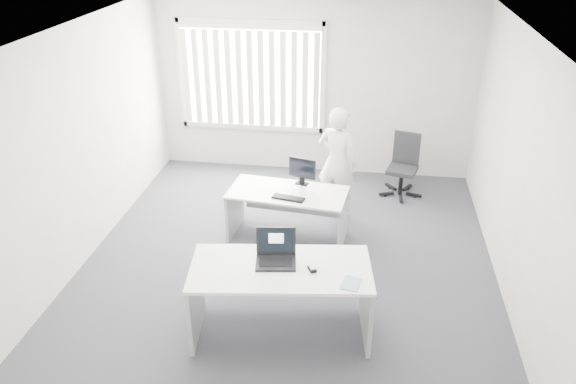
# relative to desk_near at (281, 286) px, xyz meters

# --- Properties ---
(ground) EXTENTS (6.00, 6.00, 0.00)m
(ground) POSITION_rel_desk_near_xyz_m (-0.11, 1.07, -0.58)
(ground) COLOR #414046
(ground) RESTS_ON ground
(wall_back) EXTENTS (5.00, 0.02, 2.80)m
(wall_back) POSITION_rel_desk_near_xyz_m (-0.11, 4.07, 0.82)
(wall_back) COLOR silver
(wall_back) RESTS_ON ground
(wall_front) EXTENTS (5.00, 0.02, 2.80)m
(wall_front) POSITION_rel_desk_near_xyz_m (-0.11, -1.93, 0.82)
(wall_front) COLOR silver
(wall_front) RESTS_ON ground
(wall_left) EXTENTS (0.02, 6.00, 2.80)m
(wall_left) POSITION_rel_desk_near_xyz_m (-2.61, 1.07, 0.82)
(wall_left) COLOR silver
(wall_left) RESTS_ON ground
(wall_right) EXTENTS (0.02, 6.00, 2.80)m
(wall_right) POSITION_rel_desk_near_xyz_m (2.39, 1.07, 0.82)
(wall_right) COLOR silver
(wall_right) RESTS_ON ground
(ceiling) EXTENTS (5.00, 6.00, 0.02)m
(ceiling) POSITION_rel_desk_near_xyz_m (-0.11, 1.07, 2.22)
(ceiling) COLOR white
(ceiling) RESTS_ON wall_back
(window) EXTENTS (2.32, 0.06, 1.76)m
(window) POSITION_rel_desk_near_xyz_m (-1.11, 4.03, 0.97)
(window) COLOR beige
(window) RESTS_ON wall_back
(blinds) EXTENTS (2.20, 0.10, 1.50)m
(blinds) POSITION_rel_desk_near_xyz_m (-1.11, 3.97, 0.94)
(blinds) COLOR silver
(blinds) RESTS_ON wall_back
(desk_near) EXTENTS (1.86, 1.05, 0.81)m
(desk_near) POSITION_rel_desk_near_xyz_m (0.00, 0.00, 0.00)
(desk_near) COLOR white
(desk_near) RESTS_ON ground
(desk_far) EXTENTS (1.57, 0.86, 0.69)m
(desk_far) POSITION_rel_desk_near_xyz_m (-0.20, 1.85, -0.09)
(desk_far) COLOR white
(desk_far) RESTS_ON ground
(office_chair) EXTENTS (0.66, 0.66, 0.95)m
(office_chair) POSITION_rel_desk_near_xyz_m (1.32, 3.37, -0.29)
(office_chair) COLOR black
(office_chair) RESTS_ON ground
(person) EXTENTS (0.68, 0.56, 1.59)m
(person) POSITION_rel_desk_near_xyz_m (0.37, 2.62, 0.21)
(person) COLOR silver
(person) RESTS_ON ground
(laptop) EXTENTS (0.44, 0.40, 0.31)m
(laptop) POSITION_rel_desk_near_xyz_m (-0.05, 0.05, 0.38)
(laptop) COLOR black
(laptop) RESTS_ON desk_near
(paper_sheet) EXTENTS (0.30, 0.23, 0.00)m
(paper_sheet) POSITION_rel_desk_near_xyz_m (0.32, 0.01, 0.23)
(paper_sheet) COLOR white
(paper_sheet) RESTS_ON desk_near
(mouse) EXTENTS (0.10, 0.12, 0.04)m
(mouse) POSITION_rel_desk_near_xyz_m (0.31, -0.01, 0.25)
(mouse) COLOR #A5A5A7
(mouse) RESTS_ON paper_sheet
(booklet) EXTENTS (0.20, 0.25, 0.01)m
(booklet) POSITION_rel_desk_near_xyz_m (0.69, -0.17, 0.23)
(booklet) COLOR white
(booklet) RESTS_ON desk_near
(keyboard) EXTENTS (0.43, 0.22, 0.02)m
(keyboard) POSITION_rel_desk_near_xyz_m (-0.17, 1.66, 0.11)
(keyboard) COLOR black
(keyboard) RESTS_ON desk_far
(monitor) EXTENTS (0.38, 0.21, 0.37)m
(monitor) POSITION_rel_desk_near_xyz_m (-0.05, 2.10, 0.29)
(monitor) COLOR black
(monitor) RESTS_ON desk_far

